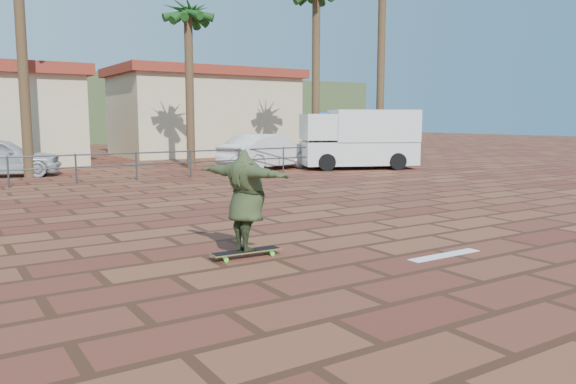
# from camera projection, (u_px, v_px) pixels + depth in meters

# --- Properties ---
(ground) EXTENTS (120.00, 120.00, 0.00)m
(ground) POSITION_uv_depth(u_px,v_px,m) (361.00, 246.00, 9.41)
(ground) COLOR brown
(ground) RESTS_ON ground
(paint_stripe) EXTENTS (1.40, 0.22, 0.01)m
(paint_stripe) POSITION_uv_depth(u_px,v_px,m) (445.00, 255.00, 8.78)
(paint_stripe) COLOR white
(paint_stripe) RESTS_ON ground
(guardrail) EXTENTS (24.06, 0.06, 1.00)m
(guardrail) POSITION_uv_depth(u_px,v_px,m) (136.00, 161.00, 19.35)
(guardrail) COLOR #47494F
(guardrail) RESTS_ON ground
(palm_center) EXTENTS (2.40, 2.40, 7.75)m
(palm_center) POSITION_uv_depth(u_px,v_px,m) (188.00, 16.00, 23.40)
(palm_center) COLOR brown
(palm_center) RESTS_ON ground
(building_east) EXTENTS (10.60, 6.60, 5.00)m
(building_east) POSITION_uv_depth(u_px,v_px,m) (205.00, 112.00, 33.40)
(building_east) COLOR beige
(building_east) RESTS_ON ground
(hill_front) EXTENTS (70.00, 18.00, 6.00)m
(hill_front) POSITION_uv_depth(u_px,v_px,m) (4.00, 109.00, 50.79)
(hill_front) COLOR #384C28
(hill_front) RESTS_ON ground
(longboard) EXTENTS (1.14, 0.30, 0.11)m
(longboard) POSITION_uv_depth(u_px,v_px,m) (246.00, 252.00, 8.63)
(longboard) COLOR olive
(longboard) RESTS_ON ground
(skateboarder) EXTENTS (0.95, 1.98, 1.56)m
(skateboarder) POSITION_uv_depth(u_px,v_px,m) (246.00, 200.00, 8.53)
(skateboarder) COLOR #313D21
(skateboarder) RESTS_ON longboard
(campervan) EXTENTS (5.20, 3.74, 2.49)m
(campervan) POSITION_uv_depth(u_px,v_px,m) (359.00, 138.00, 23.92)
(campervan) COLOR silver
(campervan) RESTS_ON ground
(car_white) EXTENTS (4.78, 2.83, 1.49)m
(car_white) POSITION_uv_depth(u_px,v_px,m) (268.00, 152.00, 23.62)
(car_white) COLOR silver
(car_white) RESTS_ON ground
(street_sign) EXTENTS (0.48, 0.08, 2.39)m
(street_sign) POSITION_uv_depth(u_px,v_px,m) (324.00, 130.00, 23.51)
(street_sign) COLOR gray
(street_sign) RESTS_ON ground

